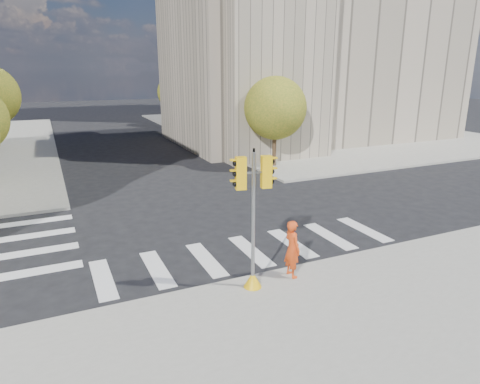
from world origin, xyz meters
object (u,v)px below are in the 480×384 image
lamp_near (255,96)px  traffic_signal (253,232)px  photographer (292,249)px  lamp_far (195,88)px

lamp_near → traffic_signal: size_ratio=1.86×
photographer → lamp_far: bearing=-16.0°
lamp_far → photographer: bearing=-103.6°
traffic_signal → photographer: traffic_signal is taller
lamp_far → traffic_signal: lamp_far is taller
lamp_near → traffic_signal: 21.11m
traffic_signal → photographer: 1.72m
traffic_signal → lamp_far: bearing=84.8°
lamp_near → photographer: lamp_near is taller
lamp_near → lamp_far: bearing=90.0°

